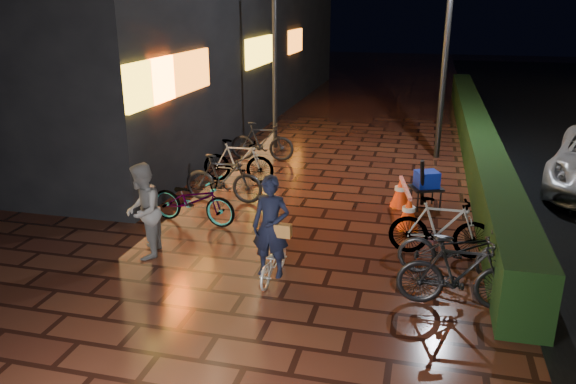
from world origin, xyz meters
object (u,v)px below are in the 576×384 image
(cyclist, at_px, (272,242))
(cart_assembly, at_px, (426,181))
(traffic_barrier, at_px, (404,202))
(bystander_person, at_px, (143,211))

(cyclist, relative_size, cart_assembly, 1.48)
(cart_assembly, bearing_deg, traffic_barrier, -122.95)
(cyclist, distance_m, cart_assembly, 4.45)
(bystander_person, distance_m, traffic_barrier, 5.11)
(cyclist, height_order, cart_assembly, cyclist)
(bystander_person, relative_size, cyclist, 0.96)
(bystander_person, xyz_separation_m, cyclist, (2.32, -0.32, -0.18))
(bystander_person, bearing_deg, cart_assembly, 112.92)
(bystander_person, relative_size, traffic_barrier, 1.01)
(bystander_person, height_order, cart_assembly, bystander_person)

